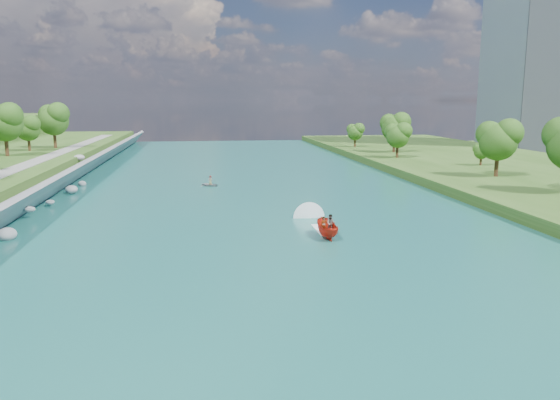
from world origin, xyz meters
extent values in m
plane|color=#2D5119|center=(0.00, 0.00, 0.00)|extent=(260.00, 260.00, 0.00)
cube|color=#175958|center=(0.00, 20.00, 0.05)|extent=(55.00, 240.00, 0.10)
cube|color=slate|center=(-25.85, 20.00, 1.80)|extent=(3.54, 236.00, 4.05)
ellipsoid|color=gray|center=(-24.73, 12.74, 0.55)|extent=(1.79, 2.14, 1.33)
ellipsoid|color=gray|center=(-25.37, 22.22, 1.15)|extent=(1.24, 1.05, 0.72)
ellipsoid|color=gray|center=(-25.08, 29.58, 0.60)|extent=(1.05, 1.28, 0.60)
ellipsoid|color=gray|center=(-24.63, 39.18, 0.66)|extent=(1.75, 2.26, 1.21)
ellipsoid|color=gray|center=(-24.73, 46.84, 0.34)|extent=(1.24, 1.44, 0.92)
ellipsoid|color=gray|center=(-27.40, 58.52, 3.32)|extent=(1.85, 1.94, 1.02)
cube|color=gray|center=(82.50, 95.00, 30.00)|extent=(22.00, 22.00, 60.00)
ellipsoid|color=#284C14|center=(-40.04, 60.92, 8.92)|extent=(6.50, 6.50, 10.84)
ellipsoid|color=#284C14|center=(-39.21, 70.97, 7.52)|extent=(4.82, 4.82, 8.04)
ellipsoid|color=#284C14|center=(-35.96, 77.29, 8.89)|extent=(6.47, 6.47, 10.78)
ellipsoid|color=#284C14|center=(39.23, 37.47, 6.69)|extent=(6.23, 6.23, 10.38)
ellipsoid|color=#284C14|center=(44.34, 51.73, 3.91)|extent=(2.89, 2.89, 4.82)
ellipsoid|color=#284C14|center=(33.98, 66.86, 5.74)|extent=(5.09, 5.09, 8.48)
ellipsoid|color=#284C14|center=(37.46, 78.46, 6.78)|extent=(6.33, 6.33, 10.56)
ellipsoid|color=#284C14|center=(32.81, 94.26, 5.03)|extent=(4.24, 4.24, 7.07)
imported|color=#B61F0E|center=(5.71, 9.10, 0.99)|extent=(1.83, 4.65, 1.78)
imported|color=#66605B|center=(5.31, 8.70, 1.34)|extent=(0.71, 0.53, 1.79)
imported|color=#66605B|center=(6.21, 9.60, 1.35)|extent=(1.03, 0.91, 1.80)
cube|color=white|center=(5.71, 12.10, 0.13)|extent=(0.90, 5.00, 0.06)
imported|color=gray|center=(-4.85, 43.11, 0.41)|extent=(3.60, 3.58, 0.61)
imported|color=#66605B|center=(-4.85, 43.11, 1.04)|extent=(0.80, 0.68, 1.38)
camera|label=1|loc=(-6.14, -41.06, 13.14)|focal=35.00mm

